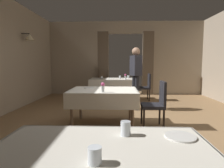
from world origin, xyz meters
The scene contains 17 objects.
ground centered at (0.00, 0.00, 0.00)m, with size 10.08×10.08×0.00m, color olive.
wall_back centered at (0.00, 4.18, 1.52)m, with size 6.40×0.27×3.00m.
dining_table_near centered at (-0.38, -2.72, 0.67)m, with size 1.44×0.98×0.75m.
dining_table_mid centered at (-0.59, 0.06, 0.66)m, with size 1.38×1.05×0.75m.
dining_table_far centered at (-0.50, 2.87, 0.67)m, with size 1.56×1.02×0.75m.
chair_mid_right centered at (0.49, -0.03, 0.52)m, with size 0.44×0.44×0.93m.
chair_far_right centered at (0.67, 2.83, 0.52)m, with size 0.44×0.44×0.93m.
glass_near_a centered at (-0.22, -2.44, 0.80)m, with size 0.07×0.07×0.11m, color silver.
glass_near_b centered at (-0.40, -2.84, 0.80)m, with size 0.08×0.08×0.09m, color silver.
plate_near_c centered at (0.17, -2.46, 0.76)m, with size 0.22×0.22×0.01m, color white.
flower_vase_mid centered at (-0.57, -0.32, 0.85)m, with size 0.07×0.07×0.18m.
plate_mid_b centered at (-0.93, 0.26, 0.76)m, with size 0.22×0.22×0.01m, color white.
flower_vase_far centered at (-0.05, 2.51, 0.85)m, with size 0.07×0.07×0.19m.
glass_far_b centered at (-0.89, 3.02, 0.79)m, with size 0.07×0.07×0.08m, color silver.
glass_far_c centered at (0.08, 3.20, 0.80)m, with size 0.08×0.08×0.10m, color silver.
glass_far_d centered at (-0.23, 2.95, 0.80)m, with size 0.06×0.06×0.10m, color silver.
person_waiter_by_doorway centered at (0.19, 1.47, 1.02)m, with size 0.33×0.41×1.72m.
Camera 1 is at (-0.27, -3.80, 1.28)m, focal length 30.45 mm.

